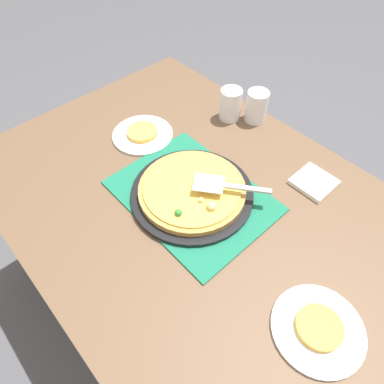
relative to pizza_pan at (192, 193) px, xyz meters
name	(u,v)px	position (x,y,z in m)	size (l,w,h in m)	color
ground_plane	(192,295)	(0.00, 0.00, -0.76)	(8.00, 8.00, 0.00)	#4C4C51
dining_table	(192,217)	(0.00, 0.00, -0.12)	(1.40, 1.00, 0.75)	brown
placemat	(192,195)	(0.00, 0.00, -0.01)	(0.48, 0.36, 0.01)	#196B4C
pizza_pan	(192,193)	(0.00, 0.00, 0.00)	(0.38, 0.38, 0.01)	black
pizza	(192,189)	(0.00, 0.00, 0.02)	(0.33, 0.33, 0.05)	#B78442
plate_near_left	(143,135)	(0.33, -0.06, -0.01)	(0.22, 0.22, 0.01)	white
plate_far_right	(318,329)	(-0.50, 0.06, -0.01)	(0.22, 0.22, 0.01)	white
served_slice_left	(142,132)	(0.33, -0.06, 0.01)	(0.11, 0.11, 0.02)	#EAB747
served_slice_right	(319,327)	(-0.50, 0.06, 0.01)	(0.11, 0.11, 0.02)	gold
cup_near	(257,106)	(0.12, -0.43, 0.05)	(0.08, 0.08, 0.12)	white
cup_far	(230,104)	(0.19, -0.37, 0.05)	(0.08, 0.08, 0.12)	white
pizza_server	(225,185)	(-0.08, -0.06, 0.06)	(0.21, 0.17, 0.01)	silver
napkin_stack	(314,182)	(-0.23, -0.32, -0.01)	(0.12, 0.12, 0.02)	white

